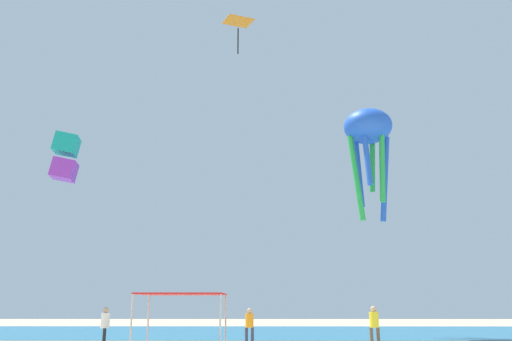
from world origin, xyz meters
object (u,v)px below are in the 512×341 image
(kite_diamond_orange, at_px, (238,23))
(person_near_tent, at_px, (105,323))
(kite_octopus_blue, at_px, (368,132))
(person_leftmost, at_px, (374,322))
(canopy_tent, at_px, (183,296))
(kite_box_teal, at_px, (65,157))
(person_central, at_px, (249,323))

(kite_diamond_orange, bearing_deg, person_near_tent, 32.76)
(kite_octopus_blue, bearing_deg, person_leftmost, 7.20)
(person_near_tent, xyz_separation_m, kite_octopus_blue, (14.75, 7.30, 12.10))
(kite_diamond_orange, relative_size, kite_octopus_blue, 0.36)
(canopy_tent, height_order, person_leftmost, canopy_tent)
(person_near_tent, relative_size, kite_box_teal, 0.64)
(person_central, height_order, kite_diamond_orange, kite_diamond_orange)
(canopy_tent, height_order, person_near_tent, canopy_tent)
(kite_box_teal, bearing_deg, person_central, -104.55)
(canopy_tent, xyz_separation_m, kite_octopus_blue, (10.27, 12.64, 10.92))
(kite_diamond_orange, bearing_deg, canopy_tent, 63.10)
(person_central, relative_size, kite_diamond_orange, 0.63)
(person_near_tent, distance_m, person_central, 7.06)
(person_leftmost, distance_m, person_central, 6.16)
(person_leftmost, xyz_separation_m, person_central, (-6.05, 1.15, -0.06))
(person_near_tent, bearing_deg, kite_diamond_orange, -52.40)
(person_leftmost, relative_size, kite_diamond_orange, 0.67)
(person_central, distance_m, kite_box_teal, 14.00)
(person_central, xyz_separation_m, kite_octopus_blue, (7.83, 5.94, 12.13))
(kite_octopus_blue, bearing_deg, person_central, -31.54)
(person_near_tent, relative_size, person_central, 1.03)
(kite_box_teal, xyz_separation_m, kite_diamond_orange, (9.57, 5.48, 11.72))
(canopy_tent, xyz_separation_m, person_leftmost, (8.50, 5.55, -1.15))
(person_near_tent, distance_m, kite_octopus_blue, 20.43)
(kite_diamond_orange, distance_m, kite_octopus_blue, 12.40)
(canopy_tent, bearing_deg, person_near_tent, 130.00)
(person_near_tent, bearing_deg, person_central, -94.99)
(person_near_tent, xyz_separation_m, kite_box_teal, (-3.68, 2.52, 9.03))
(canopy_tent, xyz_separation_m, kite_box_teal, (-8.17, 7.86, 7.85))
(canopy_tent, relative_size, person_near_tent, 1.81)
(person_central, relative_size, kite_octopus_blue, 0.23)
(person_leftmost, distance_m, kite_box_teal, 19.08)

